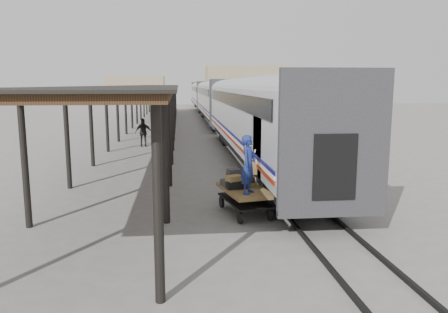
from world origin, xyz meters
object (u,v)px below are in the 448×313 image
luggage_tug (161,131)px  porter (249,164)px  baggage_cart (245,195)px  pedestrian (143,132)px

luggage_tug → porter: size_ratio=0.81×
baggage_cart → porter: (0.02, -0.65, 1.13)m
pedestrian → porter: bearing=98.4°
baggage_cart → luggage_tug: bearing=87.8°
luggage_tug → pedestrian: pedestrian is taller
porter → pedestrian: bearing=43.5°
baggage_cart → porter: size_ratio=1.42×
luggage_tug → porter: bearing=-73.9°
baggage_cart → pedestrian: (-4.55, 16.40, 0.33)m
baggage_cart → porter: porter is taller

